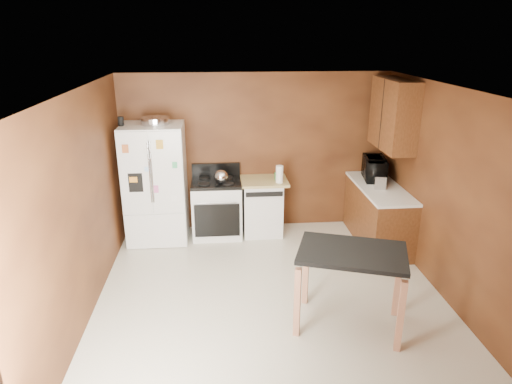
{
  "coord_description": "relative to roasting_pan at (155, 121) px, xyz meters",
  "views": [
    {
      "loc": [
        -0.59,
        -4.78,
        3.09
      ],
      "look_at": [
        -0.11,
        0.85,
        1.08
      ],
      "focal_mm": 32.0,
      "sensor_mm": 36.0,
      "label": 1
    }
  ],
  "objects": [
    {
      "name": "floor",
      "position": [
        1.5,
        -1.9,
        -1.85
      ],
      "size": [
        4.5,
        4.5,
        0.0
      ],
      "primitive_type": "plane",
      "color": "beige",
      "rests_on": "ground"
    },
    {
      "name": "roasting_pan",
      "position": [
        0.0,
        0.0,
        0.0
      ],
      "size": [
        0.41,
        0.41,
        0.1
      ],
      "primitive_type": "cylinder",
      "color": "silver",
      "rests_on": "refrigerator"
    },
    {
      "name": "pen_cup",
      "position": [
        -0.47,
        -0.07,
        0.01
      ],
      "size": [
        0.09,
        0.09,
        0.13
      ],
      "primitive_type": "cylinder",
      "color": "black",
      "rests_on": "refrigerator"
    },
    {
      "name": "dishwasher",
      "position": [
        1.58,
        0.05,
        -1.4
      ],
      "size": [
        0.78,
        0.63,
        0.89
      ],
      "color": "white",
      "rests_on": "ground"
    },
    {
      "name": "kettle",
      "position": [
        0.94,
        -0.1,
        -0.85
      ],
      "size": [
        0.21,
        0.21,
        0.21
      ],
      "primitive_type": "sphere",
      "color": "silver",
      "rests_on": "gas_range"
    },
    {
      "name": "gas_range",
      "position": [
        0.86,
        0.03,
        -1.39
      ],
      "size": [
        0.76,
        0.68,
        1.1
      ],
      "color": "white",
      "rests_on": "ground"
    },
    {
      "name": "wall_front",
      "position": [
        1.5,
        -4.15,
        -0.6
      ],
      "size": [
        4.2,
        0.0,
        4.2
      ],
      "primitive_type": "plane",
      "rotation": [
        -1.57,
        0.0,
        0.0
      ],
      "color": "brown",
      "rests_on": "ground"
    },
    {
      "name": "wall_back",
      "position": [
        1.5,
        0.35,
        -0.6
      ],
      "size": [
        4.2,
        0.0,
        4.2
      ],
      "primitive_type": "plane",
      "rotation": [
        1.57,
        0.0,
        0.0
      ],
      "color": "brown",
      "rests_on": "ground"
    },
    {
      "name": "wall_right",
      "position": [
        3.6,
        -1.9,
        -0.6
      ],
      "size": [
        0.0,
        4.5,
        4.5
      ],
      "primitive_type": "plane",
      "rotation": [
        1.57,
        0.0,
        -1.57
      ],
      "color": "brown",
      "rests_on": "ground"
    },
    {
      "name": "island",
      "position": [
        2.28,
        -2.48,
        -1.09
      ],
      "size": [
        1.3,
        1.06,
        0.91
      ],
      "color": "black",
      "rests_on": "ground"
    },
    {
      "name": "wall_left",
      "position": [
        -0.6,
        -1.9,
        -0.6
      ],
      "size": [
        0.0,
        4.5,
        4.5
      ],
      "primitive_type": "plane",
      "rotation": [
        1.57,
        0.0,
        1.57
      ],
      "color": "brown",
      "rests_on": "ground"
    },
    {
      "name": "refrigerator",
      "position": [
        -0.05,
        -0.03,
        -0.95
      ],
      "size": [
        0.9,
        0.8,
        1.8
      ],
      "color": "white",
      "rests_on": "ground"
    },
    {
      "name": "microwave",
      "position": [
        3.31,
        -0.08,
        -0.8
      ],
      "size": [
        0.46,
        0.62,
        0.31
      ],
      "primitive_type": "imported",
      "rotation": [
        0.0,
        0.0,
        1.42
      ],
      "color": "black",
      "rests_on": "right_cabinets"
    },
    {
      "name": "toaster",
      "position": [
        3.26,
        -0.47,
        -0.86
      ],
      "size": [
        0.22,
        0.29,
        0.19
      ],
      "primitive_type": "cube",
      "rotation": [
        0.0,
        0.0,
        -0.24
      ],
      "color": "silver",
      "rests_on": "right_cabinets"
    },
    {
      "name": "ceiling",
      "position": [
        1.5,
        -1.9,
        0.65
      ],
      "size": [
        4.5,
        4.5,
        0.0
      ],
      "primitive_type": "plane",
      "rotation": [
        3.14,
        0.0,
        0.0
      ],
      "color": "white",
      "rests_on": "ground"
    },
    {
      "name": "right_cabinets",
      "position": [
        3.34,
        -0.42,
        -0.94
      ],
      "size": [
        0.63,
        1.58,
        2.45
      ],
      "color": "brown",
      "rests_on": "ground"
    },
    {
      "name": "green_canister",
      "position": [
        1.82,
        0.07,
        -0.91
      ],
      "size": [
        0.12,
        0.12,
        0.11
      ],
      "primitive_type": "cylinder",
      "rotation": [
        0.0,
        0.0,
        -0.27
      ],
      "color": "green",
      "rests_on": "dishwasher"
    },
    {
      "name": "paper_towel",
      "position": [
        1.82,
        -0.1,
        -0.83
      ],
      "size": [
        0.13,
        0.13,
        0.27
      ],
      "primitive_type": "cylinder",
      "rotation": [
        0.0,
        0.0,
        -0.21
      ],
      "color": "white",
      "rests_on": "dishwasher"
    }
  ]
}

